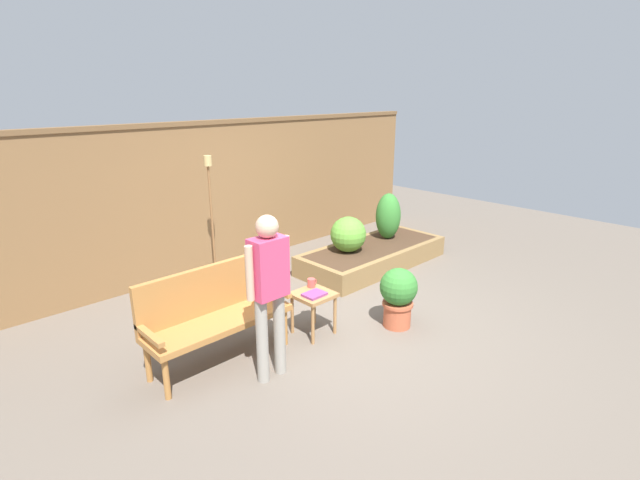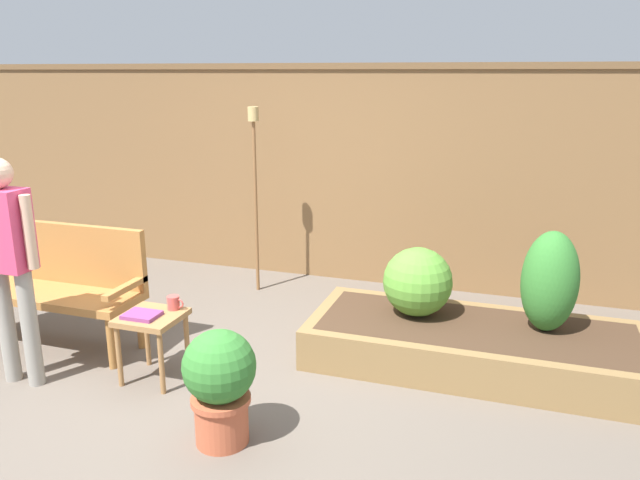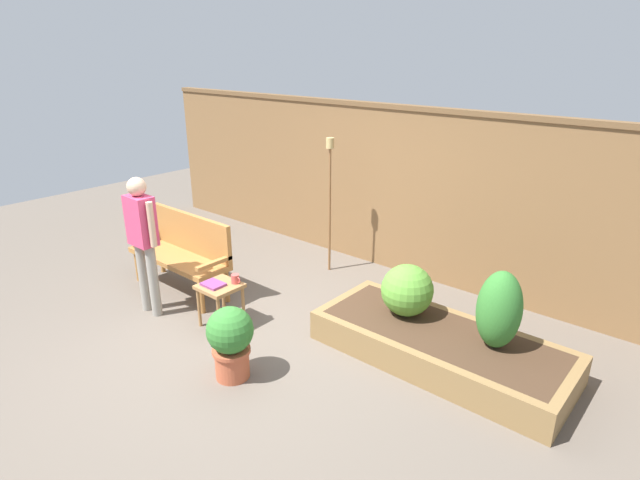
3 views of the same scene
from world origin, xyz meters
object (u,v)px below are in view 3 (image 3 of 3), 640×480
Objects in this scene: potted_boxwood at (231,339)px; shrub_near_bench at (407,290)px; cup_on_table at (235,279)px; tiki_torch at (330,182)px; garden_bench at (184,247)px; shrub_far_corner at (499,310)px; person_by_bench at (143,234)px; side_table at (220,292)px; book_on_table at (213,284)px.

potted_boxwood is 1.78m from shrub_near_bench.
tiki_torch reaches higher than cup_on_table.
shrub_far_corner is (3.61, 0.71, 0.12)m from garden_bench.
person_by_bench is (-2.49, -1.34, 0.37)m from shrub_near_bench.
shrub_far_corner is (2.47, 0.88, 0.14)m from cup_on_table.
shrub_far_corner is at bearing 41.18° from potted_boxwood.
side_table is 0.27× the size of tiki_torch.
potted_boxwood is at bearing -33.85° from side_table.
shrub_far_corner is (2.57, 1.02, 0.27)m from side_table.
person_by_bench is (0.20, -0.63, 0.39)m from garden_bench.
shrub_near_bench is (1.68, 1.07, 0.07)m from book_on_table.
garden_bench is 1.15m from cup_on_table.
potted_boxwood is (0.83, -0.48, -0.10)m from book_on_table.
person_by_bench is (-0.80, -0.27, 0.44)m from book_on_table.
side_table is 0.66× the size of shrub_far_corner.
shrub_near_bench is at bearing 61.21° from potted_boxwood.
side_table is at bearing 146.15° from potted_boxwood.
book_on_table is (-0.04, -0.05, 0.10)m from side_table.
person_by_bench is at bearing -153.79° from cup_on_table.
potted_boxwood is at bearing -24.69° from garden_bench.
book_on_table is 2.82m from shrub_far_corner.
cup_on_table is at bearing -150.30° from shrub_near_bench.
person_by_bench is at bearing 172.70° from potted_boxwood.
person_by_bench is at bearing -158.47° from shrub_far_corner.
garden_bench is 2.78m from shrub_near_bench.
shrub_far_corner is at bearing -18.23° from tiki_torch.
potted_boxwood is (0.70, -0.67, -0.14)m from cup_on_table.
cup_on_table is 0.18× the size of potted_boxwood.
cup_on_table is at bearing -84.98° from tiki_torch.
potted_boxwood is at bearing -138.82° from shrub_far_corner.
shrub_near_bench reaches higher than side_table.
book_on_table is at bearing -19.93° from garden_bench.
potted_boxwood is at bearing -43.79° from cup_on_table.
cup_on_table is at bearing 136.21° from potted_boxwood.
book_on_table is 0.13× the size of tiki_torch.
cup_on_table is 2.63m from shrub_far_corner.
book_on_table is 0.97m from potted_boxwood.
person_by_bench is at bearing -158.82° from side_table.
shrub_near_bench is (1.55, 0.88, 0.03)m from cup_on_table.
garden_bench is 0.77m from person_by_bench.
person_by_bench is (-1.63, 0.21, 0.54)m from potted_boxwood.
cup_on_table is (0.10, 0.14, 0.13)m from side_table.
book_on_table is 0.15× the size of person_by_bench.
garden_bench is 1.98× the size of shrub_far_corner.
tiki_torch is at bearing 89.86° from book_on_table.
cup_on_table reaches higher than book_on_table.
garden_bench is 3.68m from shrub_far_corner.
tiki_torch is at bearing 153.09° from shrub_near_bench.
person_by_bench is (-3.41, -1.34, 0.27)m from shrub_far_corner.
shrub_far_corner is at bearing 21.65° from book_on_table.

